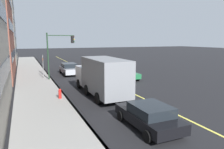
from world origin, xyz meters
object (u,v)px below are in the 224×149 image
Objects in this scene: traffic_light_mast at (58,48)px; street_sign_post at (43,65)px; car_black at (149,115)px; car_tan at (105,66)px; pedestrian_with_backpack at (104,73)px; car_silver at (69,69)px; truck_gray at (102,76)px; car_green at (126,73)px; fire_hydrant at (60,94)px.

traffic_light_mast is 1.87× the size of street_sign_post.
car_black is 0.94× the size of car_tan.
car_silver is at bearing 21.42° from pedestrian_with_backpack.
car_black is 17.59m from street_sign_post.
truck_gray is (7.35, -0.06, 1.00)m from car_black.
truck_gray is at bearing -165.89° from traffic_light_mast.
car_tan is at bearing -22.89° from truck_gray.
pedestrian_with_backpack is 6.13m from traffic_light_mast.
traffic_light_mast reaches higher than car_black.
car_tan is 1.15× the size of car_green.
car_silver is at bearing -58.72° from street_sign_post.
car_tan is 16.17m from fire_hydrant.
car_tan is at bearing -59.20° from traffic_light_mast.
car_tan is 0.57× the size of truck_gray.
pedestrian_with_backpack is at bearing -125.50° from traffic_light_mast.
traffic_light_mast is (8.63, 2.17, 2.07)m from truck_gray.
car_tan is at bearing -69.92° from street_sign_post.
car_tan reaches higher than car_green.
car_black is 14.22m from car_green.
street_sign_post reaches higher than car_green.
truck_gray is (-13.26, 5.60, 0.90)m from car_tan.
car_black is 1.48× the size of street_sign_post.
car_silver is 1.16× the size of car_green.
pedestrian_with_backpack is 0.31× the size of traffic_light_mast.
street_sign_post is (4.34, 6.17, 0.72)m from pedestrian_with_backpack.
car_black is 0.54× the size of truck_gray.
car_silver is 7.03m from pedestrian_with_backpack.
pedestrian_with_backpack is at bearing -158.58° from car_silver.
car_green is 3.09m from pedestrian_with_backpack.
car_green is at bearing -137.71° from car_silver.
car_green is at bearing -83.38° from pedestrian_with_backpack.
truck_gray is 4.67× the size of pedestrian_with_backpack.
car_black is at bearing -179.37° from car_silver.
car_tan is 7.46m from car_green.
car_black reaches higher than fire_hydrant.
car_silver is at bearing 0.63° from car_black.
street_sign_post reaches higher than car_tan.
street_sign_post is at bearing 54.88° from pedestrian_with_backpack.
traffic_light_mast is at bearing 14.11° from truck_gray.
traffic_light_mast is at bearing 69.40° from car_green.
street_sign_post is 9.93m from fire_hydrant.
street_sign_post is (17.14, 3.82, 1.04)m from car_black.
car_black is at bearing 169.59° from pedestrian_with_backpack.
car_black is at bearing 179.52° from truck_gray.
pedestrian_with_backpack reaches higher than car_tan.
car_tan is at bearing -34.60° from fire_hydrant.
car_black is 4.69× the size of fire_hydrant.
pedestrian_with_backpack is 7.58m from street_sign_post.
car_tan is 10.14m from street_sign_post.
pedestrian_with_backpack is (12.80, -2.35, 0.31)m from car_black.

